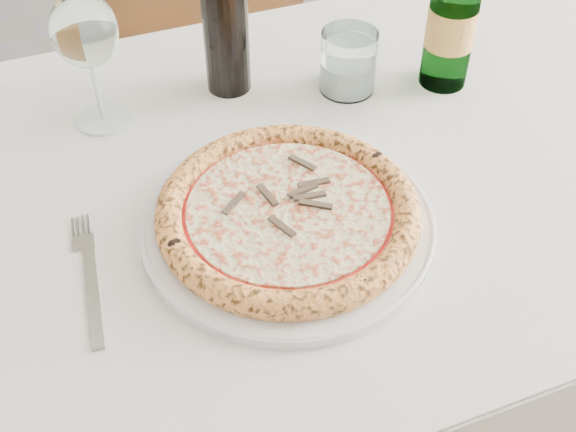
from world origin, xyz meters
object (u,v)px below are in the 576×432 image
wine_bottle (225,18)px  dining_table (265,227)px  chair_far (212,31)px  beer_bottle (453,16)px  pizza (288,212)px  wine_glass (84,33)px  plate (288,223)px  tumbler (348,65)px

wine_bottle → dining_table: bearing=-93.0°
chair_far → beer_bottle: (0.22, -0.62, 0.33)m
beer_bottle → wine_bottle: 0.32m
chair_far → wine_bottle: 0.64m
pizza → wine_glass: size_ratio=1.62×
pizza → wine_glass: wine_glass is taller
chair_far → pizza: size_ratio=2.98×
pizza → wine_bottle: wine_bottle is taller
dining_table → plate: size_ratio=3.94×
dining_table → pizza: (-0.00, -0.10, 0.12)m
tumbler → beer_bottle: beer_bottle is taller
wine_glass → tumbler: 0.37m
pizza → wine_glass: 0.35m
dining_table → beer_bottle: beer_bottle is taller
dining_table → wine_glass: (-0.18, 0.18, 0.23)m
chair_far → tumbler: bearing=-83.0°
tumbler → wine_bottle: 0.19m
dining_table → tumbler: tumbler is taller
chair_far → plate: bearing=-96.9°
plate → pizza: bearing=-161.7°
pizza → beer_bottle: (0.32, 0.22, 0.08)m
tumbler → plate: bearing=-125.1°
chair_far → wine_bottle: size_ratio=3.51×
chair_far → wine_glass: size_ratio=4.82×
pizza → wine_bottle: 0.32m
beer_bottle → wine_bottle: bearing=163.9°
dining_table → tumbler: (0.17, 0.15, 0.13)m
chair_far → pizza: (-0.10, -0.84, 0.25)m
pizza → tumbler: (0.17, 0.25, 0.01)m
plate → pizza: pizza is taller
wine_bottle → beer_bottle: bearing=-16.1°
plate → wine_glass: bearing=122.3°
dining_table → tumbler: size_ratio=15.20×
wine_glass → tumbler: size_ratio=2.11×
plate → dining_table: bearing=90.0°
plate → wine_glass: (-0.18, 0.28, 0.13)m
plate → wine_glass: size_ratio=1.83×
plate → pizza: 0.02m
beer_bottle → chair_far: bearing=109.0°
chair_far → plate: size_ratio=2.63×
tumbler → wine_glass: bearing=174.4°
plate → chair_far: bearing=83.1°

